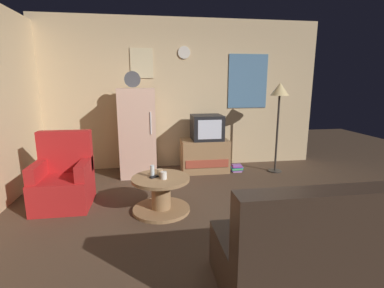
{
  "coord_description": "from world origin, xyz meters",
  "views": [
    {
      "loc": [
        -0.65,
        -2.96,
        1.6
      ],
      "look_at": [
        -0.05,
        0.9,
        0.75
      ],
      "focal_mm": 26.75,
      "sensor_mm": 36.0,
      "label": 1
    }
  ],
  "objects_px": {
    "mug_ceramic_tan": "(160,173)",
    "armchair": "(64,180)",
    "tv_stand": "(204,155)",
    "mug_ceramic_white": "(164,175)",
    "standing_lamp": "(279,96)",
    "couch": "(330,252)",
    "book_stack": "(237,168)",
    "fridge": "(138,132)",
    "wine_glass": "(152,171)",
    "remote_control": "(155,176)",
    "coffee_table": "(161,194)",
    "crt_tv": "(207,127)"
  },
  "relations": [
    {
      "from": "mug_ceramic_tan",
      "to": "armchair",
      "type": "relative_size",
      "value": 0.09
    },
    {
      "from": "tv_stand",
      "to": "mug_ceramic_white",
      "type": "height_order",
      "value": "tv_stand"
    },
    {
      "from": "standing_lamp",
      "to": "couch",
      "type": "xyz_separation_m",
      "value": [
        -0.9,
        -2.92,
        -1.05
      ]
    },
    {
      "from": "book_stack",
      "to": "armchair",
      "type": "bearing_deg",
      "value": -159.09
    },
    {
      "from": "fridge",
      "to": "book_stack",
      "type": "bearing_deg",
      "value": -3.85
    },
    {
      "from": "wine_glass",
      "to": "remote_control",
      "type": "relative_size",
      "value": 1.0
    },
    {
      "from": "mug_ceramic_white",
      "to": "couch",
      "type": "relative_size",
      "value": 0.05
    },
    {
      "from": "coffee_table",
      "to": "mug_ceramic_white",
      "type": "bearing_deg",
      "value": -62.05
    },
    {
      "from": "coffee_table",
      "to": "remote_control",
      "type": "xyz_separation_m",
      "value": [
        -0.06,
        0.01,
        0.23
      ]
    },
    {
      "from": "remote_control",
      "to": "couch",
      "type": "xyz_separation_m",
      "value": [
        1.29,
        -1.6,
        -0.14
      ]
    },
    {
      "from": "fridge",
      "to": "armchair",
      "type": "relative_size",
      "value": 1.84
    },
    {
      "from": "wine_glass",
      "to": "remote_control",
      "type": "bearing_deg",
      "value": -23.12
    },
    {
      "from": "crt_tv",
      "to": "couch",
      "type": "distance_m",
      "value": 3.2
    },
    {
      "from": "fridge",
      "to": "crt_tv",
      "type": "height_order",
      "value": "fridge"
    },
    {
      "from": "standing_lamp",
      "to": "mug_ceramic_white",
      "type": "height_order",
      "value": "standing_lamp"
    },
    {
      "from": "fridge",
      "to": "crt_tv",
      "type": "relative_size",
      "value": 3.28
    },
    {
      "from": "mug_ceramic_white",
      "to": "couch",
      "type": "distance_m",
      "value": 1.94
    },
    {
      "from": "crt_tv",
      "to": "tv_stand",
      "type": "bearing_deg",
      "value": 178.63
    },
    {
      "from": "fridge",
      "to": "tv_stand",
      "type": "relative_size",
      "value": 2.11
    },
    {
      "from": "tv_stand",
      "to": "coffee_table",
      "type": "distance_m",
      "value": 1.79
    },
    {
      "from": "tv_stand",
      "to": "couch",
      "type": "bearing_deg",
      "value": -83.33
    },
    {
      "from": "standing_lamp",
      "to": "book_stack",
      "type": "bearing_deg",
      "value": 172.78
    },
    {
      "from": "coffee_table",
      "to": "book_stack",
      "type": "bearing_deg",
      "value": 44.73
    },
    {
      "from": "crt_tv",
      "to": "mug_ceramic_white",
      "type": "xyz_separation_m",
      "value": [
        -0.87,
        -1.63,
        -0.32
      ]
    },
    {
      "from": "coffee_table",
      "to": "wine_glass",
      "type": "relative_size",
      "value": 4.8
    },
    {
      "from": "mug_ceramic_white",
      "to": "mug_ceramic_tan",
      "type": "xyz_separation_m",
      "value": [
        -0.04,
        0.12,
        0.0
      ]
    },
    {
      "from": "coffee_table",
      "to": "couch",
      "type": "height_order",
      "value": "couch"
    },
    {
      "from": "fridge",
      "to": "remote_control",
      "type": "bearing_deg",
      "value": -80.74
    },
    {
      "from": "crt_tv",
      "to": "wine_glass",
      "type": "height_order",
      "value": "crt_tv"
    },
    {
      "from": "standing_lamp",
      "to": "mug_ceramic_tan",
      "type": "relative_size",
      "value": 17.67
    },
    {
      "from": "coffee_table",
      "to": "mug_ceramic_tan",
      "type": "distance_m",
      "value": 0.27
    },
    {
      "from": "standing_lamp",
      "to": "remote_control",
      "type": "bearing_deg",
      "value": -148.98
    },
    {
      "from": "wine_glass",
      "to": "mug_ceramic_tan",
      "type": "height_order",
      "value": "wine_glass"
    },
    {
      "from": "tv_stand",
      "to": "remote_control",
      "type": "relative_size",
      "value": 5.6
    },
    {
      "from": "armchair",
      "to": "mug_ceramic_tan",
      "type": "bearing_deg",
      "value": -15.51
    },
    {
      "from": "couch",
      "to": "book_stack",
      "type": "relative_size",
      "value": 7.91
    },
    {
      "from": "fridge",
      "to": "book_stack",
      "type": "xyz_separation_m",
      "value": [
        1.75,
        -0.12,
        -0.69
      ]
    },
    {
      "from": "remote_control",
      "to": "couch",
      "type": "relative_size",
      "value": 0.09
    },
    {
      "from": "mug_ceramic_tan",
      "to": "couch",
      "type": "height_order",
      "value": "couch"
    },
    {
      "from": "armchair",
      "to": "book_stack",
      "type": "bearing_deg",
      "value": 20.91
    },
    {
      "from": "book_stack",
      "to": "mug_ceramic_white",
      "type": "bearing_deg",
      "value": -133.27
    },
    {
      "from": "coffee_table",
      "to": "crt_tv",
      "type": "bearing_deg",
      "value": 60.02
    },
    {
      "from": "mug_ceramic_tan",
      "to": "armchair",
      "type": "xyz_separation_m",
      "value": [
        -1.24,
        0.35,
        -0.15
      ]
    },
    {
      "from": "fridge",
      "to": "remote_control",
      "type": "xyz_separation_m",
      "value": [
        0.25,
        -1.52,
        -0.3
      ]
    },
    {
      "from": "wine_glass",
      "to": "armchair",
      "type": "height_order",
      "value": "armchair"
    },
    {
      "from": "fridge",
      "to": "standing_lamp",
      "type": "relative_size",
      "value": 1.11
    },
    {
      "from": "remote_control",
      "to": "mug_ceramic_tan",
      "type": "bearing_deg",
      "value": -0.13
    },
    {
      "from": "couch",
      "to": "crt_tv",
      "type": "bearing_deg",
      "value": 95.96
    },
    {
      "from": "fridge",
      "to": "couch",
      "type": "xyz_separation_m",
      "value": [
        1.54,
        -3.12,
        -0.44
      ]
    },
    {
      "from": "remote_control",
      "to": "armchair",
      "type": "height_order",
      "value": "armchair"
    }
  ]
}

